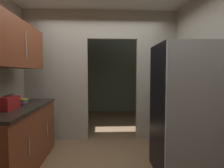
% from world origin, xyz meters
% --- Properties ---
extents(kitchen_partition, '(3.17, 0.12, 2.70)m').
position_xyz_m(kitchen_partition, '(-0.08, 1.41, 1.45)').
color(kitchen_partition, '#ADA899').
rests_on(kitchen_partition, ground).
extents(adjoining_room_shell, '(3.17, 2.97, 2.70)m').
position_xyz_m(adjoining_room_shell, '(0.00, 3.38, 1.35)').
color(adjoining_room_shell, gray).
rests_on(adjoining_room_shell, ground).
extents(refrigerator, '(0.78, 0.77, 1.80)m').
position_xyz_m(refrigerator, '(1.16, -0.03, 0.90)').
color(refrigerator, black).
rests_on(refrigerator, ground).
extents(lower_cabinet_run, '(0.69, 1.71, 0.92)m').
position_xyz_m(lower_cabinet_run, '(-1.24, 0.19, 0.46)').
color(lower_cabinet_run, brown).
rests_on(lower_cabinet_run, ground).
extents(upper_cabinet_counterside, '(0.36, 1.54, 0.66)m').
position_xyz_m(upper_cabinet_counterside, '(-1.24, 0.19, 1.81)').
color(upper_cabinet_counterside, brown).
extents(boombox, '(0.16, 0.35, 0.20)m').
position_xyz_m(boombox, '(-1.21, -0.04, 1.01)').
color(boombox, maroon).
rests_on(boombox, lower_cabinet_run).
extents(book_stack, '(0.14, 0.17, 0.09)m').
position_xyz_m(book_stack, '(-1.22, 0.40, 0.97)').
color(book_stack, '#8C3893').
rests_on(book_stack, lower_cabinet_run).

